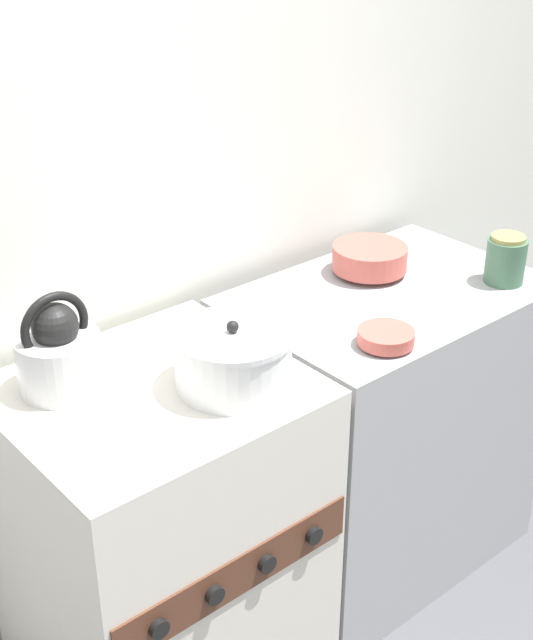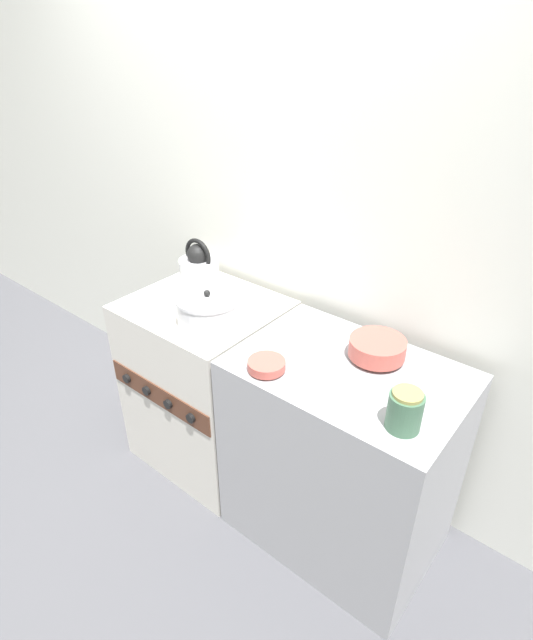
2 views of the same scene
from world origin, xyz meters
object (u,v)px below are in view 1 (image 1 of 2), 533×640
Objects in this scene: stove at (162,542)px; kettle at (59,353)px; small_ceramic_bowl at (386,337)px; enamel_bowl at (370,258)px; storage_jar at (506,260)px; cooking_pot at (233,359)px.

kettle is at bearing 138.00° from stove.
stove is at bearing -42.00° from kettle.
enamel_bowl is at bearing 49.24° from small_ceramic_bowl.
storage_jar reaches higher than enamel_bowl.
stove is 6.48× the size of storage_jar.
kettle is 1.71× the size of storage_jar.
stove is 3.34× the size of cooking_pot.
kettle is (-0.15, 0.13, 0.54)m from stove.
kettle reaches higher than storage_jar.
cooking_pot is (0.15, -0.11, 0.52)m from stove.
small_ceramic_bowl is at bearing -26.18° from kettle.
storage_jar is (1.06, -0.17, 0.52)m from stove.
enamel_bowl is 1.52× the size of small_ceramic_bowl.
enamel_bowl is at bearing 18.22° from cooking_pot.
storage_jar is (1.21, -0.30, -0.02)m from kettle.
small_ceramic_bowl is (0.69, -0.34, -0.06)m from kettle.
kettle is 0.77m from small_ceramic_bowl.
enamel_bowl is 0.37m from storage_jar.
storage_jar reaches higher than small_ceramic_bowl.
kettle reaches higher than cooking_pot.
kettle is 1.11× the size of enamel_bowl.
cooking_pot is 0.91m from storage_jar.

